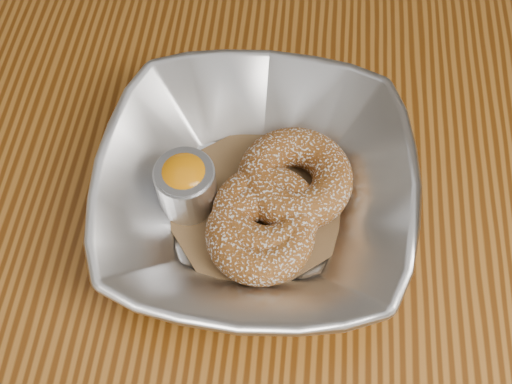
# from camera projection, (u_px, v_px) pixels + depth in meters

# --- Properties ---
(ground_plane) EXTENTS (4.00, 4.00, 0.00)m
(ground_plane) POSITION_uv_depth(u_px,v_px,m) (252.00, 370.00, 1.18)
(ground_plane) COLOR #565659
(ground_plane) RESTS_ON ground
(table) EXTENTS (1.20, 0.80, 0.75)m
(table) POSITION_uv_depth(u_px,v_px,m) (248.00, 219.00, 0.62)
(table) COLOR brown
(table) RESTS_ON ground_plane
(serving_bowl) EXTENTS (0.25, 0.25, 0.06)m
(serving_bowl) POSITION_uv_depth(u_px,v_px,m) (256.00, 191.00, 0.49)
(serving_bowl) COLOR silver
(serving_bowl) RESTS_ON table
(parchment) EXTENTS (0.20, 0.20, 0.00)m
(parchment) POSITION_uv_depth(u_px,v_px,m) (256.00, 204.00, 0.50)
(parchment) COLOR brown
(parchment) RESTS_ON table
(donut_back) EXTENTS (0.11, 0.11, 0.03)m
(donut_back) POSITION_uv_depth(u_px,v_px,m) (295.00, 178.00, 0.50)
(donut_back) COLOR brown
(donut_back) RESTS_ON parchment
(donut_front) EXTENTS (0.09, 0.09, 0.03)m
(donut_front) POSITION_uv_depth(u_px,v_px,m) (260.00, 234.00, 0.47)
(donut_front) COLOR brown
(donut_front) RESTS_ON parchment
(donut_extra) EXTENTS (0.09, 0.09, 0.03)m
(donut_extra) POSITION_uv_depth(u_px,v_px,m) (266.00, 213.00, 0.48)
(donut_extra) COLOR brown
(donut_extra) RESTS_ON parchment
(ramekin) EXTENTS (0.05, 0.05, 0.05)m
(ramekin) POSITION_uv_depth(u_px,v_px,m) (186.00, 184.00, 0.48)
(ramekin) COLOR silver
(ramekin) RESTS_ON table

